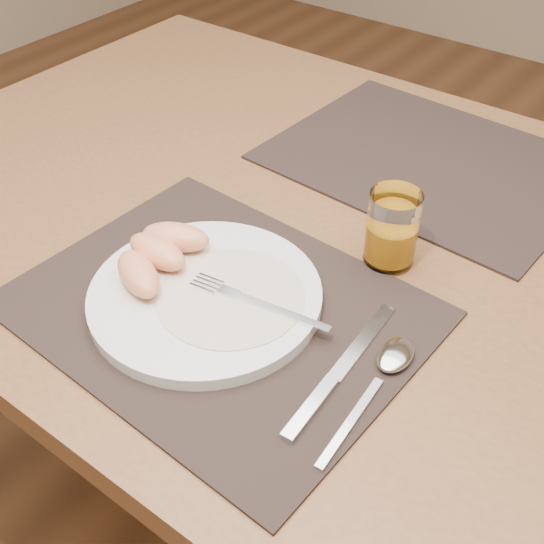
{
  "coord_description": "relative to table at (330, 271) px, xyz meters",
  "views": [
    {
      "loc": [
        0.38,
        -0.64,
        1.29
      ],
      "look_at": [
        0.01,
        -0.15,
        0.77
      ],
      "focal_mm": 45.0,
      "sensor_mm": 36.0,
      "label": 1
    }
  ],
  "objects": [
    {
      "name": "table",
      "position": [
        0.0,
        0.0,
        0.0
      ],
      "size": [
        1.4,
        0.9,
        0.75
      ],
      "color": "brown",
      "rests_on": "ground"
    },
    {
      "name": "knife",
      "position": [
        0.15,
        -0.23,
        0.09
      ],
      "size": [
        0.03,
        0.22,
        0.01
      ],
      "color": "silver",
      "rests_on": "placemat_near"
    },
    {
      "name": "spoon",
      "position": [
        0.19,
        -0.18,
        0.09
      ],
      "size": [
        0.04,
        0.19,
        0.01
      ],
      "color": "silver",
      "rests_on": "placemat_near"
    },
    {
      "name": "juice_glass",
      "position": [
        0.1,
        -0.03,
        0.13
      ],
      "size": [
        0.06,
        0.06,
        0.1
      ],
      "color": "white",
      "rests_on": "placemat_near"
    },
    {
      "name": "placemat_far",
      "position": [
        0.03,
        0.22,
        0.09
      ],
      "size": [
        0.47,
        0.37,
        0.0
      ],
      "primitive_type": "cube",
      "rotation": [
        0.0,
        0.0,
        -0.05
      ],
      "color": "#2D211C",
      "rests_on": "table"
    },
    {
      "name": "plate",
      "position": [
        -0.03,
        -0.22,
        0.1
      ],
      "size": [
        0.27,
        0.27,
        0.02
      ],
      "primitive_type": "cylinder",
      "color": "white",
      "rests_on": "placemat_near"
    },
    {
      "name": "plate_dressing",
      "position": [
        -0.0,
        -0.21,
        0.1
      ],
      "size": [
        0.17,
        0.17,
        0.0
      ],
      "color": "white",
      "rests_on": "plate"
    },
    {
      "name": "grapefruit_wedges",
      "position": [
        -0.11,
        -0.22,
        0.12
      ],
      "size": [
        0.11,
        0.15,
        0.03
      ],
      "color": "#FB9A66",
      "rests_on": "plate"
    },
    {
      "name": "fork",
      "position": [
        0.02,
        -0.2,
        0.11
      ],
      "size": [
        0.18,
        0.04,
        0.0
      ],
      "color": "silver",
      "rests_on": "plate"
    },
    {
      "name": "ground",
      "position": [
        0.0,
        0.0,
        -0.67
      ],
      "size": [
        5.0,
        5.0,
        0.0
      ],
      "primitive_type": "plane",
      "color": "brown",
      "rests_on": "ground"
    },
    {
      "name": "placemat_near",
      "position": [
        -0.01,
        -0.22,
        0.09
      ],
      "size": [
        0.47,
        0.37,
        0.0
      ],
      "primitive_type": "cube",
      "rotation": [
        0.0,
        0.0,
        -0.05
      ],
      "color": "#2D211C",
      "rests_on": "table"
    }
  ]
}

